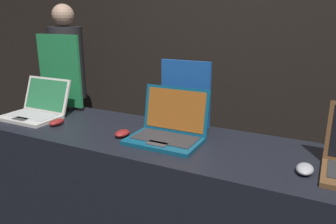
{
  "coord_description": "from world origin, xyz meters",
  "views": [
    {
      "loc": [
        0.74,
        -1.14,
        1.59
      ],
      "look_at": [
        0.02,
        0.3,
        1.12
      ],
      "focal_mm": 35.0,
      "sensor_mm": 36.0,
      "label": 1
    }
  ],
  "objects_px": {
    "promo_stand_middle": "(185,97)",
    "mouse_back": "(305,169)",
    "laptop_front": "(37,108)",
    "mouse_front": "(57,122)",
    "mouse_middle": "(122,133)",
    "promo_stand_front": "(60,74)",
    "laptop_middle": "(169,128)",
    "person_bystander": "(70,91)"
  },
  "relations": [
    {
      "from": "mouse_front",
      "to": "mouse_back",
      "type": "xyz_separation_m",
      "value": [
        1.38,
        -0.0,
        -0.0
      ]
    },
    {
      "from": "mouse_front",
      "to": "promo_stand_middle",
      "type": "distance_m",
      "value": 0.78
    },
    {
      "from": "laptop_front",
      "to": "laptop_middle",
      "type": "height_order",
      "value": "laptop_middle"
    },
    {
      "from": "laptop_front",
      "to": "promo_stand_middle",
      "type": "distance_m",
      "value": 0.98
    },
    {
      "from": "mouse_front",
      "to": "laptop_front",
      "type": "bearing_deg",
      "value": 163.72
    },
    {
      "from": "laptop_front",
      "to": "person_bystander",
      "type": "relative_size",
      "value": 0.21
    },
    {
      "from": "mouse_front",
      "to": "promo_stand_middle",
      "type": "height_order",
      "value": "promo_stand_middle"
    },
    {
      "from": "promo_stand_front",
      "to": "mouse_front",
      "type": "bearing_deg",
      "value": -51.27
    },
    {
      "from": "mouse_front",
      "to": "promo_stand_front",
      "type": "distance_m",
      "value": 0.45
    },
    {
      "from": "laptop_middle",
      "to": "mouse_middle",
      "type": "xyz_separation_m",
      "value": [
        -0.24,
        -0.07,
        -0.04
      ]
    },
    {
      "from": "laptop_middle",
      "to": "promo_stand_middle",
      "type": "bearing_deg",
      "value": 90.0
    },
    {
      "from": "mouse_front",
      "to": "person_bystander",
      "type": "xyz_separation_m",
      "value": [
        -0.86,
        1.03,
        -0.1
      ]
    },
    {
      "from": "mouse_front",
      "to": "mouse_middle",
      "type": "relative_size",
      "value": 1.08
    },
    {
      "from": "laptop_middle",
      "to": "mouse_back",
      "type": "xyz_separation_m",
      "value": [
        0.68,
        -0.09,
        -0.04
      ]
    },
    {
      "from": "laptop_front",
      "to": "promo_stand_front",
      "type": "height_order",
      "value": "promo_stand_front"
    },
    {
      "from": "mouse_middle",
      "to": "mouse_back",
      "type": "relative_size",
      "value": 0.92
    },
    {
      "from": "mouse_middle",
      "to": "promo_stand_middle",
      "type": "xyz_separation_m",
      "value": [
        0.24,
        0.28,
        0.17
      ]
    },
    {
      "from": "promo_stand_middle",
      "to": "person_bystander",
      "type": "height_order",
      "value": "person_bystander"
    },
    {
      "from": "promo_stand_middle",
      "to": "mouse_back",
      "type": "height_order",
      "value": "promo_stand_middle"
    },
    {
      "from": "laptop_front",
      "to": "mouse_back",
      "type": "xyz_separation_m",
      "value": [
        1.62,
        -0.07,
        -0.04
      ]
    },
    {
      "from": "laptop_middle",
      "to": "person_bystander",
      "type": "relative_size",
      "value": 0.22
    },
    {
      "from": "laptop_front",
      "to": "mouse_front",
      "type": "height_order",
      "value": "laptop_front"
    },
    {
      "from": "mouse_front",
      "to": "mouse_middle",
      "type": "xyz_separation_m",
      "value": [
        0.46,
        0.02,
        -0.0
      ]
    },
    {
      "from": "laptop_front",
      "to": "mouse_middle",
      "type": "bearing_deg",
      "value": -4.42
    },
    {
      "from": "promo_stand_front",
      "to": "laptop_middle",
      "type": "bearing_deg",
      "value": -12.61
    },
    {
      "from": "promo_stand_front",
      "to": "promo_stand_middle",
      "type": "xyz_separation_m",
      "value": [
        0.94,
        0.0,
        -0.06
      ]
    },
    {
      "from": "promo_stand_middle",
      "to": "person_bystander",
      "type": "distance_m",
      "value": 1.75
    },
    {
      "from": "laptop_front",
      "to": "person_bystander",
      "type": "bearing_deg",
      "value": 123.16
    },
    {
      "from": "promo_stand_front",
      "to": "person_bystander",
      "type": "xyz_separation_m",
      "value": [
        -0.62,
        0.73,
        -0.32
      ]
    },
    {
      "from": "laptop_front",
      "to": "mouse_back",
      "type": "height_order",
      "value": "laptop_front"
    },
    {
      "from": "promo_stand_middle",
      "to": "mouse_middle",
      "type": "bearing_deg",
      "value": -130.75
    },
    {
      "from": "laptop_middle",
      "to": "person_bystander",
      "type": "bearing_deg",
      "value": 149.09
    },
    {
      "from": "mouse_middle",
      "to": "mouse_front",
      "type": "bearing_deg",
      "value": -177.99
    },
    {
      "from": "laptop_front",
      "to": "mouse_front",
      "type": "relative_size",
      "value": 3.34
    },
    {
      "from": "laptop_front",
      "to": "mouse_front",
      "type": "xyz_separation_m",
      "value": [
        0.24,
        -0.07,
        -0.04
      ]
    },
    {
      "from": "laptop_front",
      "to": "promo_stand_front",
      "type": "xyz_separation_m",
      "value": [
        0.0,
        0.23,
        0.19
      ]
    },
    {
      "from": "mouse_middle",
      "to": "promo_stand_middle",
      "type": "bearing_deg",
      "value": 49.25
    },
    {
      "from": "laptop_front",
      "to": "promo_stand_middle",
      "type": "bearing_deg",
      "value": 13.73
    },
    {
      "from": "person_bystander",
      "to": "promo_stand_front",
      "type": "bearing_deg",
      "value": -49.34
    },
    {
      "from": "promo_stand_middle",
      "to": "person_bystander",
      "type": "relative_size",
      "value": 0.23
    },
    {
      "from": "mouse_front",
      "to": "promo_stand_middle",
      "type": "relative_size",
      "value": 0.28
    },
    {
      "from": "promo_stand_front",
      "to": "promo_stand_middle",
      "type": "bearing_deg",
      "value": 0.09
    }
  ]
}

